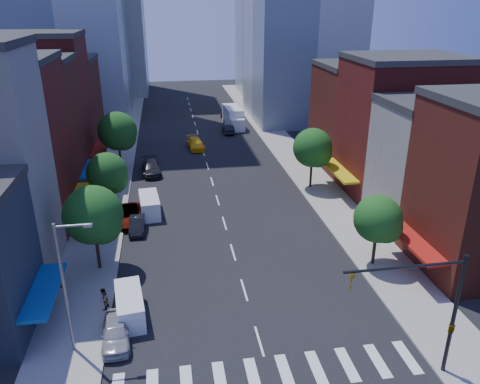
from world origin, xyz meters
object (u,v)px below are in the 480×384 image
object	(u,v)px
pedestrian_far	(104,299)
traffic_car_oncoming	(228,129)
parked_car_front	(116,332)
traffic_car_far	(226,115)
cargo_van_near	(130,307)
box_truck	(233,118)
cargo_van_far	(150,206)
parked_car_rear	(151,168)
taxi	(196,144)
parked_car_second	(137,225)
parked_car_third	(129,215)
pedestrian_near	(61,276)

from	to	relation	value
pedestrian_far	traffic_car_oncoming	bearing A→B (deg)	-178.46
parked_car_front	traffic_car_far	xyz separation A→B (m)	(15.49, 61.08, -0.04)
cargo_van_near	pedestrian_far	bearing A→B (deg)	141.53
pedestrian_far	parked_car_front	bearing A→B (deg)	37.59
traffic_car_oncoming	box_truck	world-z (taller)	box_truck
traffic_car_oncoming	cargo_van_near	bearing A→B (deg)	72.87
cargo_van_far	pedestrian_far	bearing A→B (deg)	-105.86
cargo_van_near	traffic_car_far	size ratio (longest dim) A/B	1.11
cargo_van_far	cargo_van_near	bearing A→B (deg)	-98.96
parked_car_front	box_truck	distance (m)	57.34
traffic_car_far	parked_car_rear	bearing A→B (deg)	62.60
parked_car_rear	box_truck	world-z (taller)	box_truck
taxi	box_truck	world-z (taller)	box_truck
cargo_van_near	taxi	size ratio (longest dim) A/B	0.86
parked_car_second	taxi	xyz separation A→B (m)	(7.66, 26.66, 0.11)
taxi	traffic_car_oncoming	bearing A→B (deg)	46.65
traffic_car_oncoming	pedestrian_far	xyz separation A→B (m)	(-15.61, -47.37, 0.24)
parked_car_third	parked_car_rear	distance (m)	14.32
box_truck	cargo_van_near	bearing A→B (deg)	-109.19
cargo_van_far	traffic_car_far	bearing A→B (deg)	66.27
parked_car_second	pedestrian_near	xyz separation A→B (m)	(-5.43, -9.10, 0.43)
taxi	cargo_van_near	bearing A→B (deg)	-106.78
traffic_car_far	parked_car_second	bearing A→B (deg)	69.88
parked_car_third	box_truck	distance (m)	40.10
parked_car_second	parked_car_third	world-z (taller)	parked_car_third
parked_car_front	pedestrian_near	size ratio (longest dim) A/B	2.33
traffic_car_far	cargo_van_far	bearing A→B (deg)	69.82
parked_car_third	traffic_car_oncoming	size ratio (longest dim) A/B	1.19
traffic_car_oncoming	pedestrian_near	world-z (taller)	pedestrian_near
traffic_car_far	traffic_car_oncoming	bearing A→B (deg)	82.35
parked_car_rear	box_truck	size ratio (longest dim) A/B	0.65
taxi	box_truck	distance (m)	14.41
traffic_car_oncoming	traffic_car_far	distance (m)	10.21
parked_car_front	cargo_van_near	xyz separation A→B (m)	(0.79, 2.39, 0.19)
parked_car_rear	traffic_car_far	world-z (taller)	parked_car_rear
parked_car_second	cargo_van_near	world-z (taller)	cargo_van_near
cargo_van_near	box_truck	bearing A→B (deg)	66.51
parked_car_third	cargo_van_far	world-z (taller)	cargo_van_far
taxi	cargo_van_far	bearing A→B (deg)	-111.96
parked_car_second	traffic_car_far	world-z (taller)	traffic_car_far
cargo_van_near	pedestrian_near	xyz separation A→B (m)	(-5.51, 4.71, 0.16)
parked_car_front	parked_car_second	distance (m)	16.22
parked_car_rear	box_truck	distance (m)	26.61
parked_car_second	traffic_car_far	size ratio (longest dim) A/B	0.97
cargo_van_near	parked_car_second	bearing A→B (deg)	82.97
parked_car_front	cargo_van_far	world-z (taller)	cargo_van_far
pedestrian_near	cargo_van_near	bearing A→B (deg)	-112.47
parked_car_front	parked_car_second	xyz separation A→B (m)	(0.70, 16.20, -0.09)
cargo_van_far	box_truck	world-z (taller)	box_truck
parked_car_rear	traffic_car_far	distance (m)	31.64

